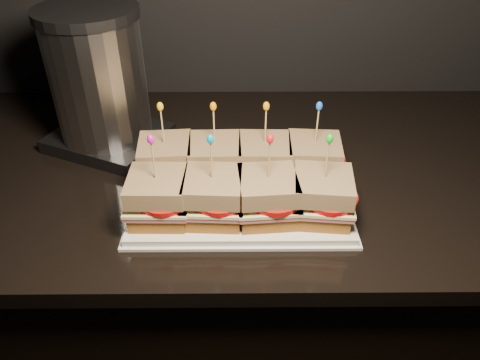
{
  "coord_description": "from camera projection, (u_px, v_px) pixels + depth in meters",
  "views": [
    {
      "loc": [
        -0.27,
        0.82,
        1.42
      ],
      "look_at": [
        -0.27,
        1.51,
        0.92
      ],
      "focal_mm": 35.0,
      "sensor_mm": 36.0,
      "label": 1
    }
  ],
  "objects": [
    {
      "name": "sandwich_2_pick",
      "position": [
        265.0,
        128.0,
        0.86
      ],
      "size": [
        0.0,
        0.0,
        0.09
      ],
      "primitive_type": "cylinder",
      "color": "tan",
      "rests_on": "sandwich_2_bread_top"
    },
    {
      "name": "sandwich_0_cheese",
      "position": [
        166.0,
        163.0,
        0.9
      ],
      "size": [
        0.11,
        0.11,
        0.01
      ],
      "primitive_type": "cube",
      "rotation": [
        0.0,
        0.0,
        0.07
      ],
      "color": "#FFF7AE",
      "rests_on": "sandwich_0_ham"
    },
    {
      "name": "sandwich_4_tomato",
      "position": [
        165.0,
        198.0,
        0.8
      ],
      "size": [
        0.1,
        0.1,
        0.01
      ],
      "primitive_type": "cylinder",
      "color": "red",
      "rests_on": "sandwich_4_cheese"
    },
    {
      "name": "sandwich_5_pick",
      "position": [
        211.0,
        163.0,
        0.76
      ],
      "size": [
        0.0,
        0.0,
        0.09
      ],
      "primitive_type": "cylinder",
      "color": "tan",
      "rests_on": "sandwich_5_bread_top"
    },
    {
      "name": "sandwich_2_tomato",
      "position": [
        271.0,
        161.0,
        0.89
      ],
      "size": [
        0.1,
        0.1,
        0.01
      ],
      "primitive_type": "cylinder",
      "color": "red",
      "rests_on": "sandwich_2_cheese"
    },
    {
      "name": "sandwich_0_tomato",
      "position": [
        172.0,
        161.0,
        0.89
      ],
      "size": [
        0.1,
        0.1,
        0.01
      ],
      "primitive_type": "cylinder",
      "color": "red",
      "rests_on": "sandwich_0_cheese"
    },
    {
      "name": "sandwich_6_ham",
      "position": [
        267.0,
        202.0,
        0.81
      ],
      "size": [
        0.11,
        0.11,
        0.01
      ],
      "primitive_type": "cube",
      "rotation": [
        0.0,
        0.0,
        0.08
      ],
      "color": "#B4554F",
      "rests_on": "sandwich_6_bread_bot"
    },
    {
      "name": "sandwich_3_tomato",
      "position": [
        320.0,
        161.0,
        0.89
      ],
      "size": [
        0.1,
        0.1,
        0.01
      ],
      "primitive_type": "cylinder",
      "color": "red",
      "rests_on": "sandwich_3_cheese"
    },
    {
      "name": "sandwich_2_ham",
      "position": [
        264.0,
        165.0,
        0.91
      ],
      "size": [
        0.11,
        0.1,
        0.01
      ],
      "primitive_type": "cube",
      "rotation": [
        0.0,
        0.0,
        -0.03
      ],
      "color": "#B4554F",
      "rests_on": "sandwich_2_bread_bot"
    },
    {
      "name": "sandwich_0_ham",
      "position": [
        167.0,
        166.0,
        0.9
      ],
      "size": [
        0.11,
        0.11,
        0.01
      ],
      "primitive_type": "cube",
      "rotation": [
        0.0,
        0.0,
        0.07
      ],
      "color": "#B4554F",
      "rests_on": "sandwich_0_bread_bot"
    },
    {
      "name": "sandwich_7_bread_bot",
      "position": [
        320.0,
        209.0,
        0.82
      ],
      "size": [
        0.11,
        0.11,
        0.03
      ],
      "primitive_type": "cube",
      "rotation": [
        0.0,
        0.0,
        -0.1
      ],
      "color": "brown",
      "rests_on": "platter"
    },
    {
      "name": "sandwich_0_frill",
      "position": [
        160.0,
        107.0,
        0.83
      ],
      "size": [
        0.01,
        0.01,
        0.02
      ],
      "primitive_type": "ellipsoid",
      "color": "#E8AF12",
      "rests_on": "sandwich_0_pick"
    },
    {
      "name": "sandwich_6_bread_bot",
      "position": [
        267.0,
        210.0,
        0.82
      ],
      "size": [
        0.1,
        0.1,
        0.03
      ],
      "primitive_type": "cube",
      "rotation": [
        0.0,
        0.0,
        0.08
      ],
      "color": "brown",
      "rests_on": "platter"
    },
    {
      "name": "appliance",
      "position": [
        99.0,
        81.0,
        0.98
      ],
      "size": [
        0.23,
        0.2,
        0.3
      ],
      "primitive_type": null,
      "color": "silver",
      "rests_on": "granite_slab"
    },
    {
      "name": "sandwich_6_bread_top",
      "position": [
        268.0,
        185.0,
        0.79
      ],
      "size": [
        0.11,
        0.11,
        0.03
      ],
      "primitive_type": "cube",
      "rotation": [
        0.0,
        0.0,
        0.08
      ],
      "color": "#502E0C",
      "rests_on": "sandwich_6_tomato"
    },
    {
      "name": "sandwich_4_bread_top",
      "position": [
        157.0,
        186.0,
        0.79
      ],
      "size": [
        0.1,
        0.1,
        0.03
      ],
      "primitive_type": "cube",
      "rotation": [
        0.0,
        0.0,
        -0.02
      ],
      "color": "#502E0C",
      "rests_on": "sandwich_4_tomato"
    },
    {
      "name": "sandwich_5_bread_bot",
      "position": [
        213.0,
        210.0,
        0.82
      ],
      "size": [
        0.1,
        0.1,
        0.03
      ],
      "primitive_type": "cube",
      "rotation": [
        0.0,
        0.0,
        -0.05
      ],
      "color": "brown",
      "rests_on": "platter"
    },
    {
      "name": "cabinet",
      "position": [
        352.0,
        299.0,
        1.27
      ],
      "size": [
        2.4,
        0.68,
        0.83
      ],
      "primitive_type": "cube",
      "color": "black",
      "rests_on": "ground"
    },
    {
      "name": "sandwich_4_frill",
      "position": [
        151.0,
        139.0,
        0.74
      ],
      "size": [
        0.01,
        0.01,
        0.02
      ],
      "primitive_type": "ellipsoid",
      "color": "#C6149A",
      "rests_on": "sandwich_4_pick"
    },
    {
      "name": "appliance_lid",
      "position": [
        86.0,
        12.0,
        0.89
      ],
      "size": [
        0.2,
        0.2,
        0.02
      ],
      "primitive_type": "cylinder",
      "color": "#262628",
      "rests_on": "appliance_body"
    },
    {
      "name": "sandwich_3_frill",
      "position": [
        319.0,
        106.0,
        0.83
      ],
      "size": [
        0.01,
        0.01,
        0.02
      ],
      "primitive_type": "ellipsoid",
      "color": "blue",
      "rests_on": "sandwich_3_pick"
    },
    {
      "name": "sandwich_1_tomato",
      "position": [
        221.0,
        161.0,
        0.89
      ],
      "size": [
        0.1,
        0.1,
        0.01
      ],
      "primitive_type": "cylinder",
      "color": "red",
      "rests_on": "sandwich_1_cheese"
    },
    {
      "name": "sandwich_7_frill",
      "position": [
        330.0,
        139.0,
        0.74
      ],
      "size": [
        0.01,
        0.01,
        0.02
      ],
      "primitive_type": "ellipsoid",
      "color": "#12B81F",
      "rests_on": "sandwich_7_pick"
    },
    {
      "name": "appliance_base",
      "position": [
        110.0,
        138.0,
        1.06
      ],
      "size": [
        0.29,
        0.27,
        0.03
      ],
      "primitive_type": "cube",
      "rotation": [
        0.0,
        0.0,
        -0.42
      ],
      "color": "#262628",
      "rests_on": "granite_slab"
    },
    {
      "name": "sandwich_6_tomato",
      "position": [
        275.0,
        197.0,
        0.8
      ],
      "size": [
        0.1,
        0.1,
        0.01
      ],
      "primitive_type": "cylinder",
      "color": "red",
      "rests_on": "sandwich_6_cheese"
    },
    {
      "name": "platter_rim",
      "position": [
        240.0,
        202.0,
        0.89
      ],
      "size": [
        0.41,
        0.26,
        0.01
      ],
      "primitive_type": "cube",
      "color": "white",
      "rests_on": "granite_slab"
    },
    {
      "name": "granite_slab",
      "position": [
        380.0,
        168.0,
        1.01
      ],
      "size": [
        2.44,
        0.72,
        0.03
      ],
      "primitive_type": "cube",
      "color": "black",
      "rests_on": "cabinet"
    },
    {
      "name": "sandwich_2_bread_bot",
      "position": [
        264.0,
        173.0,
        0.92
      ],
      "size": [
        0.1,
        0.1,
        0.03
      ],
      "primitive_type": "cube",
      "rotation": [
        0.0,
        0.0,
        -0.03
      ],
      "color": "brown",
      "rests_on": "platter"
    },
    {
      "name": "sandwich_2_cheese",
      "position": [
        264.0,
        162.0,
        0.9
      ],
      "size": [
        0.11,
        0.11,
        0.01
      ],
      "primitive_type": "cube",
      "rotation": [
        0.0,
        0.0,
        -0.03
      ],
      "color": "#FFF7AE",
      "rests_on": "sandwich_2_ham"
    },
    {
      "name": "sandwich_5_tomato",
      "position": [
        220.0,
        198.0,
        0.8
      ],
      "size": [
        0.1,
        0.1,
        0.01
      ],
      "primitive_type": "cylinder",
      "color": "red",
      "rests_on": "sandwich_5_cheese"
    },
    {
      "name": "sandwich_1_pick",
      "position": [
        214.0,
        128.0,
        0.86
      ],
      "size": [
        0.0,
        0.0,
        0.09
      ],
      "primitive_type": "cylinder",
      "color": "tan",
      "rests_on": "sandwich_1_bread_top"
    },
    {
      "name": "sandwich_1_cheese",
      "position": [
        215.0,
        163.0,
        0.9
      ],
      "size": [
        0.11,
        0.11,
        0.01
      ],
      "primitive_type": "cube",
      "rotation": [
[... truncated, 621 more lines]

